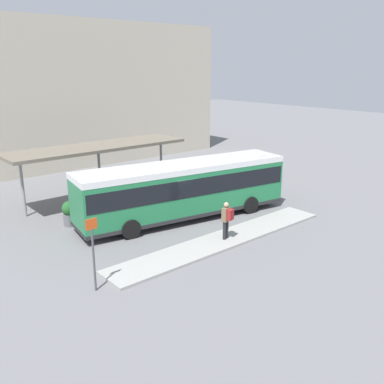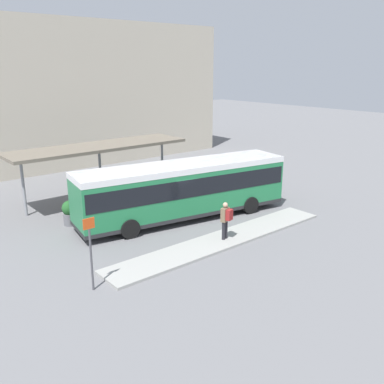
{
  "view_description": "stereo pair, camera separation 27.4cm",
  "coord_description": "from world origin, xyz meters",
  "px_view_note": "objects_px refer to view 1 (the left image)",
  "views": [
    {
      "loc": [
        -13.8,
        -16.85,
        7.93
      ],
      "look_at": [
        0.58,
        0.0,
        1.36
      ],
      "focal_mm": 40.0,
      "sensor_mm": 36.0,
      "label": 1
    },
    {
      "loc": [
        -13.59,
        -17.03,
        7.93
      ],
      "look_at": [
        0.58,
        0.0,
        1.36
      ],
      "focal_mm": 40.0,
      "sensor_mm": 36.0,
      "label": 2
    }
  ],
  "objects_px": {
    "city_bus": "(184,187)",
    "potted_planter_near_shelter": "(70,213)",
    "bicycle_black": "(250,176)",
    "platform_sign": "(93,251)",
    "pedestrian_waiting": "(227,218)",
    "bicycle_green": "(263,180)",
    "bicycle_red": "(254,179)"
  },
  "relations": [
    {
      "from": "city_bus",
      "to": "bicycle_green",
      "type": "distance_m",
      "value": 8.68
    },
    {
      "from": "pedestrian_waiting",
      "to": "bicycle_red",
      "type": "distance_m",
      "value": 10.58
    },
    {
      "from": "city_bus",
      "to": "bicycle_black",
      "type": "relative_size",
      "value": 7.8
    },
    {
      "from": "bicycle_green",
      "to": "potted_planter_near_shelter",
      "type": "distance_m",
      "value": 13.64
    },
    {
      "from": "bicycle_red",
      "to": "bicycle_black",
      "type": "xyz_separation_m",
      "value": [
        0.32,
        0.65,
        -0.02
      ]
    },
    {
      "from": "pedestrian_waiting",
      "to": "bicycle_black",
      "type": "bearing_deg",
      "value": -67.92
    },
    {
      "from": "pedestrian_waiting",
      "to": "bicycle_black",
      "type": "relative_size",
      "value": 1.18
    },
    {
      "from": "pedestrian_waiting",
      "to": "bicycle_green",
      "type": "relative_size",
      "value": 1.04
    },
    {
      "from": "city_bus",
      "to": "pedestrian_waiting",
      "type": "height_order",
      "value": "city_bus"
    },
    {
      "from": "bicycle_green",
      "to": "city_bus",
      "type": "bearing_deg",
      "value": 103.13
    },
    {
      "from": "potted_planter_near_shelter",
      "to": "platform_sign",
      "type": "distance_m",
      "value": 7.27
    },
    {
      "from": "city_bus",
      "to": "potted_planter_near_shelter",
      "type": "relative_size",
      "value": 9.11
    },
    {
      "from": "pedestrian_waiting",
      "to": "platform_sign",
      "type": "relative_size",
      "value": 0.64
    },
    {
      "from": "potted_planter_near_shelter",
      "to": "bicycle_black",
      "type": "bearing_deg",
      "value": -0.26
    },
    {
      "from": "pedestrian_waiting",
      "to": "platform_sign",
      "type": "distance_m",
      "value": 6.9
    },
    {
      "from": "bicycle_green",
      "to": "potted_planter_near_shelter",
      "type": "height_order",
      "value": "potted_planter_near_shelter"
    },
    {
      "from": "potted_planter_near_shelter",
      "to": "city_bus",
      "type": "bearing_deg",
      "value": -29.92
    },
    {
      "from": "bicycle_green",
      "to": "bicycle_red",
      "type": "relative_size",
      "value": 1.07
    },
    {
      "from": "potted_planter_near_shelter",
      "to": "platform_sign",
      "type": "xyz_separation_m",
      "value": [
        -2.24,
        -6.86,
        0.87
      ]
    },
    {
      "from": "city_bus",
      "to": "potted_planter_near_shelter",
      "type": "height_order",
      "value": "city_bus"
    },
    {
      "from": "bicycle_green",
      "to": "platform_sign",
      "type": "bearing_deg",
      "value": 111.53
    },
    {
      "from": "bicycle_red",
      "to": "potted_planter_near_shelter",
      "type": "distance_m",
      "value": 13.35
    },
    {
      "from": "city_bus",
      "to": "potted_planter_near_shelter",
      "type": "distance_m",
      "value": 6.05
    },
    {
      "from": "pedestrian_waiting",
      "to": "bicycle_green",
      "type": "bearing_deg",
      "value": -73.44
    },
    {
      "from": "pedestrian_waiting",
      "to": "bicycle_black",
      "type": "distance_m",
      "value": 11.23
    },
    {
      "from": "city_bus",
      "to": "bicycle_black",
      "type": "distance_m",
      "value": 9.1
    },
    {
      "from": "bicycle_green",
      "to": "platform_sign",
      "type": "xyz_separation_m",
      "value": [
        -15.81,
        -5.49,
        1.19
      ]
    },
    {
      "from": "pedestrian_waiting",
      "to": "bicycle_red",
      "type": "height_order",
      "value": "pedestrian_waiting"
    },
    {
      "from": "bicycle_black",
      "to": "pedestrian_waiting",
      "type": "bearing_deg",
      "value": -60.66
    },
    {
      "from": "potted_planter_near_shelter",
      "to": "platform_sign",
      "type": "relative_size",
      "value": 0.46
    },
    {
      "from": "bicycle_black",
      "to": "platform_sign",
      "type": "bearing_deg",
      "value": -73.95
    },
    {
      "from": "pedestrian_waiting",
      "to": "city_bus",
      "type": "bearing_deg",
      "value": -22.1
    }
  ]
}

